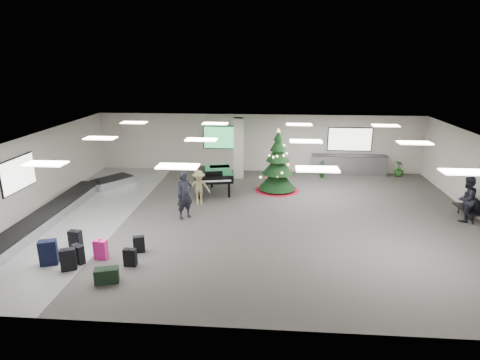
# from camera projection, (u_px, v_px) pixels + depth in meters

# --- Properties ---
(ground) EXTENTS (18.00, 18.00, 0.00)m
(ground) POSITION_uv_depth(u_px,v_px,m) (252.00, 217.00, 16.19)
(ground) COLOR #393734
(ground) RESTS_ON ground
(room_envelope) EXTENTS (18.02, 14.02, 3.21)m
(room_envelope) POSITION_uv_depth(u_px,v_px,m) (244.00, 157.00, 16.18)
(room_envelope) COLOR #B5B2A5
(room_envelope) RESTS_ON ground
(baggage_carousel) EXTENTS (2.28, 9.71, 0.43)m
(baggage_carousel) POSITION_uv_depth(u_px,v_px,m) (64.00, 207.00, 16.62)
(baggage_carousel) COLOR silver
(baggage_carousel) RESTS_ON ground
(service_counter) EXTENTS (4.05, 0.65, 1.08)m
(service_counter) POSITION_uv_depth(u_px,v_px,m) (349.00, 165.00, 22.00)
(service_counter) COLOR silver
(service_counter) RESTS_ON ground
(suitcase_0) EXTENTS (0.50, 0.40, 0.71)m
(suitcase_0) POSITION_uv_depth(u_px,v_px,m) (68.00, 260.00, 12.04)
(suitcase_0) COLOR black
(suitcase_0) RESTS_ON ground
(suitcase_1) EXTENTS (0.45, 0.38, 0.63)m
(suitcase_1) POSITION_uv_depth(u_px,v_px,m) (78.00, 254.00, 12.44)
(suitcase_1) COLOR black
(suitcase_1) RESTS_ON ground
(pink_suitcase) EXTENTS (0.43, 0.27, 0.66)m
(pink_suitcase) POSITION_uv_depth(u_px,v_px,m) (101.00, 250.00, 12.72)
(pink_suitcase) COLOR #EB1E89
(pink_suitcase) RESTS_ON ground
(suitcase_3) EXTENTS (0.42, 0.32, 0.58)m
(suitcase_3) POSITION_uv_depth(u_px,v_px,m) (139.00, 244.00, 13.17)
(suitcase_3) COLOR black
(suitcase_3) RESTS_ON ground
(navy_suitcase) EXTENTS (0.59, 0.46, 0.82)m
(navy_suitcase) POSITION_uv_depth(u_px,v_px,m) (48.00, 253.00, 12.34)
(navy_suitcase) COLOR black
(navy_suitcase) RESTS_ON ground
(green_duffel) EXTENTS (0.73, 0.50, 0.46)m
(green_duffel) POSITION_uv_depth(u_px,v_px,m) (107.00, 275.00, 11.40)
(green_duffel) COLOR black
(green_duffel) RESTS_ON ground
(suitcase_7) EXTENTS (0.39, 0.22, 0.58)m
(suitcase_7) POSITION_uv_depth(u_px,v_px,m) (130.00, 257.00, 12.30)
(suitcase_7) COLOR black
(suitcase_7) RESTS_ON ground
(suitcase_8) EXTENTS (0.44, 0.29, 0.63)m
(suitcase_8) POSITION_uv_depth(u_px,v_px,m) (75.00, 239.00, 13.49)
(suitcase_8) COLOR black
(suitcase_8) RESTS_ON ground
(christmas_tree) EXTENTS (2.14, 2.14, 3.06)m
(christmas_tree) POSITION_uv_depth(u_px,v_px,m) (278.00, 169.00, 19.17)
(christmas_tree) COLOR maroon
(christmas_tree) RESTS_ON ground
(grand_piano) EXTENTS (2.14, 2.55, 1.28)m
(grand_piano) POSITION_uv_depth(u_px,v_px,m) (213.00, 175.00, 18.80)
(grand_piano) COLOR black
(grand_piano) RESTS_ON ground
(bench) EXTENTS (0.54, 1.46, 0.91)m
(bench) POSITION_uv_depth(u_px,v_px,m) (470.00, 207.00, 15.86)
(bench) COLOR black
(bench) RESTS_ON ground
(traveler_a) EXTENTS (0.83, 0.81, 1.93)m
(traveler_a) POSITION_uv_depth(u_px,v_px,m) (185.00, 195.00, 15.82)
(traveler_a) COLOR black
(traveler_a) RESTS_ON ground
(traveler_b) EXTENTS (1.07, 0.73, 1.52)m
(traveler_b) POSITION_uv_depth(u_px,v_px,m) (199.00, 187.00, 17.42)
(traveler_b) COLOR #887F54
(traveler_b) RESTS_ON ground
(traveler_bench) EXTENTS (1.11, 1.05, 1.81)m
(traveler_bench) POSITION_uv_depth(u_px,v_px,m) (466.00, 199.00, 15.54)
(traveler_bench) COLOR black
(traveler_bench) RESTS_ON ground
(potted_plant_left) EXTENTS (0.48, 0.43, 0.71)m
(potted_plant_left) POSITION_uv_depth(u_px,v_px,m) (323.00, 171.00, 21.43)
(potted_plant_left) COLOR #183B13
(potted_plant_left) RESTS_ON ground
(potted_plant_right) EXTENTS (0.67, 0.67, 0.87)m
(potted_plant_right) POSITION_uv_depth(u_px,v_px,m) (399.00, 169.00, 21.61)
(potted_plant_right) COLOR #183B13
(potted_plant_right) RESTS_ON ground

